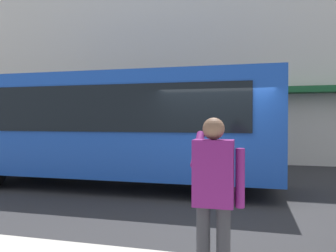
% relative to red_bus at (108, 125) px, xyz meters
% --- Properties ---
extents(ground_plane, '(60.00, 60.00, 0.00)m').
position_rel_red_bus_xyz_m(ground_plane, '(-3.04, 0.77, -1.68)').
color(ground_plane, '#2B2B2D').
extents(building_facade_far, '(28.00, 1.55, 12.00)m').
position_rel_red_bus_xyz_m(building_facade_far, '(-3.05, -6.02, 4.30)').
color(building_facade_far, beige).
rests_on(building_facade_far, ground_plane).
extents(red_bus, '(9.05, 2.54, 3.08)m').
position_rel_red_bus_xyz_m(red_bus, '(0.00, 0.00, 0.00)').
color(red_bus, '#1947AD').
rests_on(red_bus, ground_plane).
extents(pedestrian_photographer, '(0.53, 0.52, 1.70)m').
position_rel_red_bus_xyz_m(pedestrian_photographer, '(-3.41, 5.02, -0.54)').
color(pedestrian_photographer, '#2D2D33').
rests_on(pedestrian_photographer, sidewalk_curb).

